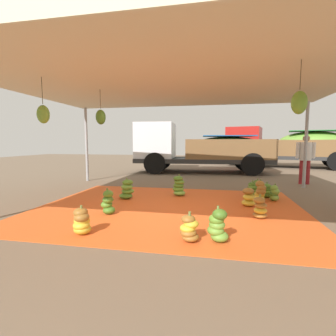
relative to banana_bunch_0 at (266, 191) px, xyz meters
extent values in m
plane|color=brown|center=(-2.34, 1.49, -0.18)|extent=(40.00, 40.00, 0.00)
cube|color=#E05B23|center=(-2.34, -1.51, -0.18)|extent=(5.81, 4.64, 0.01)
cylinder|color=#9EA0A5|center=(-6.14, 1.79, 1.18)|extent=(0.10, 0.10, 2.74)
cylinder|color=#9EA0A5|center=(1.46, 1.79, 1.18)|extent=(0.10, 0.10, 2.74)
cube|color=beige|center=(-2.34, -1.51, 2.58)|extent=(8.00, 7.00, 0.06)
cylinder|color=#4C422D|center=(-4.12, -1.11, 2.32)|extent=(0.01, 0.01, 0.46)
ellipsoid|color=#477523|center=(-4.12, -1.11, 1.89)|extent=(0.24, 0.24, 0.36)
cylinder|color=#4C422D|center=(-0.05, -2.56, 2.32)|extent=(0.01, 0.01, 0.46)
ellipsoid|color=#60932D|center=(-0.05, -2.56, 1.90)|extent=(0.24, 0.24, 0.36)
cylinder|color=#4C422D|center=(-4.70, -2.43, 2.29)|extent=(0.01, 0.01, 0.52)
ellipsoid|color=#6B9E38|center=(-4.70, -2.43, 1.83)|extent=(0.24, 0.24, 0.36)
ellipsoid|color=#477523|center=(0.00, 0.00, -0.10)|extent=(0.33, 0.33, 0.15)
ellipsoid|color=#60932D|center=(0.00, -0.01, -0.03)|extent=(0.43, 0.43, 0.15)
ellipsoid|color=#477523|center=(0.00, 0.01, 0.05)|extent=(0.39, 0.39, 0.15)
ellipsoid|color=#518428|center=(-0.01, 0.00, 0.12)|extent=(0.38, 0.38, 0.15)
cylinder|color=olive|center=(0.01, 0.00, 0.18)|extent=(0.04, 0.04, 0.12)
ellipsoid|color=#477523|center=(-0.40, -0.16, -0.10)|extent=(0.35, 0.35, 0.14)
ellipsoid|color=#75A83D|center=(-0.38, -0.16, -0.03)|extent=(0.35, 0.35, 0.14)
ellipsoid|color=#60932D|center=(-0.38, -0.16, 0.04)|extent=(0.33, 0.33, 0.14)
ellipsoid|color=#518428|center=(-0.36, -0.16, 0.10)|extent=(0.31, 0.31, 0.14)
ellipsoid|color=#477523|center=(-0.38, -0.12, 0.17)|extent=(0.22, 0.22, 0.14)
cylinder|color=olive|center=(-0.38, -0.15, 0.23)|extent=(0.04, 0.04, 0.12)
ellipsoid|color=#996628|center=(-0.47, -1.97, -0.11)|extent=(0.36, 0.36, 0.12)
ellipsoid|color=gold|center=(-0.47, -1.99, -0.02)|extent=(0.34, 0.34, 0.12)
ellipsoid|color=#996628|center=(-0.47, -2.00, 0.08)|extent=(0.32, 0.32, 0.12)
ellipsoid|color=#996628|center=(-0.50, -2.00, 0.18)|extent=(0.27, 0.27, 0.12)
cylinder|color=olive|center=(-0.48, -1.99, 0.24)|extent=(0.04, 0.04, 0.12)
ellipsoid|color=#75A83D|center=(0.11, -0.40, -0.09)|extent=(0.23, 0.23, 0.16)
ellipsoid|color=#477523|center=(0.10, -0.39, -0.01)|extent=(0.27, 0.27, 0.16)
ellipsoid|color=#75A83D|center=(0.14, -0.41, 0.07)|extent=(0.22, 0.22, 0.16)
ellipsoid|color=#6B9E38|center=(0.11, -0.40, 0.14)|extent=(0.22, 0.22, 0.16)
cylinder|color=olive|center=(0.13, -0.39, 0.20)|extent=(0.04, 0.04, 0.12)
ellipsoid|color=#477523|center=(-3.43, -2.26, -0.10)|extent=(0.34, 0.34, 0.16)
ellipsoid|color=#518428|center=(-3.48, -2.26, 0.02)|extent=(0.24, 0.24, 0.16)
ellipsoid|color=#477523|center=(-3.44, -2.29, 0.13)|extent=(0.27, 0.27, 0.16)
ellipsoid|color=#518428|center=(-3.44, -2.28, 0.24)|extent=(0.25, 0.25, 0.16)
cylinder|color=olive|center=(-3.46, -2.27, 0.30)|extent=(0.04, 0.04, 0.12)
ellipsoid|color=#518428|center=(-0.17, 0.40, -0.10)|extent=(0.32, 0.32, 0.15)
ellipsoid|color=#6B9E38|center=(-0.14, 0.38, -0.02)|extent=(0.28, 0.28, 0.15)
ellipsoid|color=#518428|center=(-0.15, 0.37, 0.07)|extent=(0.28, 0.28, 0.15)
ellipsoid|color=#477523|center=(-0.18, 0.41, 0.15)|extent=(0.27, 0.27, 0.15)
cylinder|color=olive|center=(-0.17, 0.39, 0.21)|extent=(0.04, 0.04, 0.12)
ellipsoid|color=#518428|center=(-3.59, -0.88, -0.10)|extent=(0.48, 0.48, 0.15)
ellipsoid|color=#60932D|center=(-3.56, -0.83, 0.02)|extent=(0.45, 0.45, 0.15)
ellipsoid|color=#6B9E38|center=(-3.57, -0.86, 0.13)|extent=(0.42, 0.42, 0.15)
ellipsoid|color=#518428|center=(-3.55, -0.85, 0.25)|extent=(0.39, 0.39, 0.15)
cylinder|color=olive|center=(-3.57, -0.86, 0.31)|extent=(0.04, 0.04, 0.12)
ellipsoid|color=#75A83D|center=(-2.29, -0.24, -0.10)|extent=(0.37, 0.37, 0.15)
ellipsoid|color=#60932D|center=(-2.33, -0.21, 0.00)|extent=(0.44, 0.44, 0.15)
ellipsoid|color=#518428|center=(-2.32, -0.19, 0.10)|extent=(0.37, 0.37, 0.15)
ellipsoid|color=#60932D|center=(-2.30, -0.20, 0.20)|extent=(0.35, 0.35, 0.15)
ellipsoid|color=#477523|center=(-2.33, -0.22, 0.29)|extent=(0.32, 0.32, 0.15)
cylinder|color=olive|center=(-2.31, -0.22, 0.35)|extent=(0.04, 0.04, 0.12)
ellipsoid|color=#6B9E38|center=(-1.24, -3.29, -0.09)|extent=(0.36, 0.36, 0.16)
ellipsoid|color=#6B9E38|center=(-1.30, -3.29, -0.01)|extent=(0.35, 0.35, 0.16)
ellipsoid|color=#6B9E38|center=(-1.28, -3.28, 0.07)|extent=(0.33, 0.33, 0.16)
ellipsoid|color=#60932D|center=(-1.29, -3.29, 0.16)|extent=(0.31, 0.31, 0.16)
ellipsoid|color=#477523|center=(-1.24, -3.32, 0.24)|extent=(0.29, 0.29, 0.16)
cylinder|color=olive|center=(-1.27, -3.30, 0.30)|extent=(0.04, 0.04, 0.12)
ellipsoid|color=gold|center=(-0.27, -0.56, -0.09)|extent=(0.37, 0.37, 0.17)
ellipsoid|color=gold|center=(-0.25, -0.53, 0.00)|extent=(0.29, 0.29, 0.17)
ellipsoid|color=#996628|center=(-0.24, -0.59, 0.09)|extent=(0.28, 0.28, 0.17)
ellipsoid|color=#996628|center=(-0.22, -0.59, 0.18)|extent=(0.26, 0.26, 0.17)
ellipsoid|color=#996628|center=(-0.26, -0.56, 0.26)|extent=(0.25, 0.25, 0.17)
cylinder|color=olive|center=(-0.25, -0.56, 0.32)|extent=(0.04, 0.04, 0.12)
ellipsoid|color=gold|center=(-0.57, -1.05, -0.10)|extent=(0.44, 0.44, 0.15)
ellipsoid|color=gold|center=(-0.57, -1.08, 0.04)|extent=(0.39, 0.39, 0.15)
ellipsoid|color=#996628|center=(-0.59, -1.08, 0.17)|extent=(0.36, 0.36, 0.15)
cylinder|color=olive|center=(-0.59, -1.06, 0.23)|extent=(0.04, 0.04, 0.12)
ellipsoid|color=gold|center=(-3.37, -3.39, -0.09)|extent=(0.28, 0.28, 0.16)
ellipsoid|color=gold|center=(-3.38, -3.41, -0.03)|extent=(0.36, 0.36, 0.16)
ellipsoid|color=gold|center=(-3.38, -3.39, 0.04)|extent=(0.34, 0.34, 0.16)
ellipsoid|color=#996628|center=(-3.36, -3.42, 0.11)|extent=(0.30, 0.30, 0.16)
ellipsoid|color=#996628|center=(-3.39, -3.40, 0.17)|extent=(0.28, 0.28, 0.16)
cylinder|color=olive|center=(-3.37, -3.41, 0.23)|extent=(0.04, 0.04, 0.12)
ellipsoid|color=#996628|center=(-1.66, -3.36, -0.11)|extent=(0.27, 0.27, 0.13)
ellipsoid|color=#996628|center=(-1.69, -3.36, -0.04)|extent=(0.33, 0.33, 0.13)
ellipsoid|color=gold|center=(-1.70, -3.36, 0.02)|extent=(0.33, 0.33, 0.13)
ellipsoid|color=gold|center=(-1.65, -3.35, 0.09)|extent=(0.29, 0.29, 0.13)
ellipsoid|color=#996628|center=(-1.70, -3.34, 0.15)|extent=(0.28, 0.28, 0.13)
cylinder|color=olive|center=(-1.67, -3.36, 0.21)|extent=(0.04, 0.04, 0.12)
cube|color=#2D2D2D|center=(-2.01, 5.43, 0.42)|extent=(6.52, 2.72, 0.20)
cube|color=silver|center=(-4.31, 5.28, 1.37)|extent=(1.92, 2.23, 1.70)
cube|color=#232D38|center=(-5.21, 5.22, 1.71)|extent=(0.15, 1.84, 0.75)
cube|color=brown|center=(-0.73, 4.40, 0.97)|extent=(3.96, 0.34, 0.90)
cube|color=brown|center=(-0.88, 6.62, 0.97)|extent=(3.96, 0.34, 0.90)
cube|color=brown|center=(1.13, 5.64, 0.97)|extent=(0.23, 2.30, 0.90)
ellipsoid|color=#477523|center=(-0.80, 5.51, 1.04)|extent=(3.60, 2.16, 1.04)
cube|color=#19569E|center=(-0.80, 5.51, 1.58)|extent=(2.49, 1.91, 0.04)
cylinder|color=black|center=(-4.11, 4.24, 0.32)|extent=(1.02, 0.35, 1.00)
cylinder|color=black|center=(-4.25, 6.34, 0.32)|extent=(1.02, 0.35, 1.00)
cylinder|color=black|center=(0.22, 4.53, 0.32)|extent=(1.02, 0.35, 1.00)
cylinder|color=black|center=(0.08, 6.63, 0.32)|extent=(1.02, 0.35, 1.00)
cube|color=#2D2D2D|center=(2.78, 9.00, 0.42)|extent=(7.29, 3.87, 0.20)
cube|color=red|center=(0.35, 9.62, 1.37)|extent=(2.39, 2.47, 1.70)
cube|color=#232D38|center=(-0.61, 9.86, 1.71)|extent=(0.46, 1.74, 0.75)
cube|color=brown|center=(3.80, 7.64, 0.97)|extent=(4.20, 1.13, 0.90)
cube|color=brown|center=(4.32, 9.73, 0.97)|extent=(4.20, 1.13, 0.90)
ellipsoid|color=#6B9E38|center=(4.06, 8.68, 1.21)|extent=(4.14, 2.75, 1.39)
cube|color=#237533|center=(4.06, 8.68, 1.92)|extent=(2.92, 2.28, 0.04)
cylinder|color=black|center=(0.24, 8.59, 0.32)|extent=(1.04, 0.52, 1.00)
cylinder|color=black|center=(0.73, 10.57, 0.32)|extent=(1.04, 0.52, 1.00)
cylinder|color=black|center=(5.32, 9.41, 0.32)|extent=(1.04, 0.52, 1.00)
cylinder|color=maroon|center=(1.62, 2.57, 0.24)|extent=(0.16, 0.16, 0.84)
cylinder|color=maroon|center=(1.81, 2.57, 0.24)|extent=(0.16, 0.16, 0.84)
cylinder|color=silver|center=(1.72, 2.57, 0.97)|extent=(0.38, 0.38, 0.63)
cylinder|color=silver|center=(1.47, 2.57, 1.00)|extent=(0.12, 0.12, 0.56)
cylinder|color=silver|center=(1.97, 2.57, 1.00)|extent=(0.12, 0.12, 0.56)
sphere|color=#936B4C|center=(1.72, 2.57, 1.42)|extent=(0.23, 0.23, 0.23)
camera|label=1|loc=(-1.30, -6.91, 1.27)|focal=26.82mm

